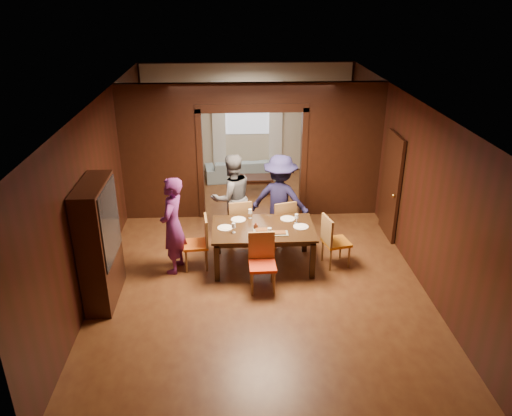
{
  "coord_description": "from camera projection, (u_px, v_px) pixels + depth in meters",
  "views": [
    {
      "loc": [
        -0.45,
        -8.48,
        4.69
      ],
      "look_at": [
        -0.02,
        -0.4,
        1.05
      ],
      "focal_mm": 35.0,
      "sensor_mm": 36.0,
      "label": 1
    }
  ],
  "objects": [
    {
      "name": "dining_table",
      "position": [
        263.0,
        246.0,
        8.97
      ],
      "size": [
        1.81,
        1.12,
        0.76
      ],
      "primitive_type": "cube",
      "color": "black",
      "rests_on": "floor"
    },
    {
      "name": "wineglass_right",
      "position": [
        296.0,
        219.0,
        8.93
      ],
      "size": [
        0.08,
        0.08,
        0.18
      ],
      "primitive_type": null,
      "color": "white",
      "rests_on": "dining_table"
    },
    {
      "name": "curtain_left",
      "position": [
        219.0,
        127.0,
        13.13
      ],
      "size": [
        0.35,
        0.06,
        2.4
      ],
      "primitive_type": "cube",
      "color": "white",
      "rests_on": "back_wall"
    },
    {
      "name": "serving_bowl",
      "position": [
        266.0,
        223.0,
        8.88
      ],
      "size": [
        0.31,
        0.31,
        0.08
      ],
      "primitive_type": "imported",
      "color": "black",
      "rests_on": "dining_table"
    },
    {
      "name": "person_grey",
      "position": [
        232.0,
        198.0,
        9.73
      ],
      "size": [
        1.05,
        0.95,
        1.77
      ],
      "primitive_type": "imported",
      "rotation": [
        0.0,
        0.0,
        3.55
      ],
      "color": "#55575C",
      "rests_on": "floor"
    },
    {
      "name": "person_purple",
      "position": [
        173.0,
        226.0,
        8.62
      ],
      "size": [
        0.55,
        0.72,
        1.75
      ],
      "primitive_type": "imported",
      "rotation": [
        0.0,
        0.0,
        -1.8
      ],
      "color": "#632366",
      "rests_on": "floor"
    },
    {
      "name": "condiment_jar",
      "position": [
        256.0,
        226.0,
        8.74
      ],
      "size": [
        0.08,
        0.08,
        0.11
      ],
      "primitive_type": null,
      "color": "#4D2112",
      "rests_on": "dining_table"
    },
    {
      "name": "door_right",
      "position": [
        391.0,
        186.0,
        9.82
      ],
      "size": [
        0.06,
        0.9,
        2.1
      ],
      "primitive_type": "cube",
      "color": "black",
      "rests_on": "floor"
    },
    {
      "name": "ceiling",
      "position": [
        256.0,
        99.0,
        8.48
      ],
      "size": [
        5.5,
        9.0,
        0.02
      ],
      "primitive_type": "cube",
      "color": "silver",
      "rests_on": "room_walls"
    },
    {
      "name": "coffee_table",
      "position": [
        256.0,
        185.0,
        12.23
      ],
      "size": [
        0.8,
        0.5,
        0.4
      ],
      "primitive_type": "cube",
      "color": "black",
      "rests_on": "floor"
    },
    {
      "name": "platter_b",
      "position": [
        279.0,
        233.0,
        8.58
      ],
      "size": [
        0.3,
        0.2,
        0.04
      ],
      "primitive_type": "cube",
      "color": "gray",
      "rests_on": "dining_table"
    },
    {
      "name": "sofa",
      "position": [
        241.0,
        169.0,
        13.06
      ],
      "size": [
        1.91,
        0.92,
        0.54
      ],
      "primitive_type": "imported",
      "rotation": [
        0.0,
        0.0,
        3.25
      ],
      "color": "#87A3B1",
      "rests_on": "floor"
    },
    {
      "name": "room_walls",
      "position": [
        252.0,
        146.0,
        10.77
      ],
      "size": [
        5.52,
        9.01,
        2.9
      ],
      "color": "black",
      "rests_on": "floor"
    },
    {
      "name": "curtain_right",
      "position": [
        276.0,
        126.0,
        13.2
      ],
      "size": [
        0.35,
        0.06,
        2.4
      ],
      "primitive_type": "cube",
      "color": "white",
      "rests_on": "back_wall"
    },
    {
      "name": "chair_far_l",
      "position": [
        239.0,
        221.0,
        9.68
      ],
      "size": [
        0.51,
        0.51,
        0.97
      ],
      "primitive_type": null,
      "rotation": [
        0.0,
        0.0,
        3.31
      ],
      "color": "#E84515",
      "rests_on": "floor"
    },
    {
      "name": "plate_right",
      "position": [
        301.0,
        227.0,
        8.83
      ],
      "size": [
        0.27,
        0.27,
        0.01
      ],
      "primitive_type": "cylinder",
      "color": "white",
      "rests_on": "dining_table"
    },
    {
      "name": "plate_far_l",
      "position": [
        238.0,
        219.0,
        9.1
      ],
      "size": [
        0.27,
        0.27,
        0.01
      ],
      "primitive_type": "cylinder",
      "color": "white",
      "rests_on": "dining_table"
    },
    {
      "name": "chair_left",
      "position": [
        195.0,
        243.0,
        8.87
      ],
      "size": [
        0.48,
        0.48,
        0.97
      ],
      "primitive_type": null,
      "rotation": [
        0.0,
        0.0,
        -1.47
      ],
      "color": "#DF5E15",
      "rests_on": "floor"
    },
    {
      "name": "plate_left",
      "position": [
        225.0,
        228.0,
        8.79
      ],
      "size": [
        0.27,
        0.27,
        0.01
      ],
      "primitive_type": "cylinder",
      "color": "white",
      "rests_on": "dining_table"
    },
    {
      "name": "person_navy",
      "position": [
        280.0,
        200.0,
        9.6
      ],
      "size": [
        1.32,
        1.04,
        1.79
      ],
      "primitive_type": "imported",
      "rotation": [
        0.0,
        0.0,
        2.77
      ],
      "color": "#181639",
      "rests_on": "floor"
    },
    {
      "name": "chair_right",
      "position": [
        336.0,
        241.0,
        8.95
      ],
      "size": [
        0.53,
        0.53,
        0.97
      ],
      "primitive_type": null,
      "rotation": [
        0.0,
        0.0,
        1.8
      ],
      "color": "#BF6711",
      "rests_on": "floor"
    },
    {
      "name": "chair_near",
      "position": [
        262.0,
        264.0,
        8.21
      ],
      "size": [
        0.45,
        0.45,
        0.97
      ],
      "primitive_type": null,
      "rotation": [
        0.0,
        0.0,
        0.03
      ],
      "color": "red",
      "rests_on": "floor"
    },
    {
      "name": "tumbler",
      "position": [
        269.0,
        232.0,
        8.5
      ],
      "size": [
        0.07,
        0.07,
        0.14
      ],
      "primitive_type": "cylinder",
      "color": "silver",
      "rests_on": "dining_table"
    },
    {
      "name": "floor",
      "position": [
        256.0,
        249.0,
        9.67
      ],
      "size": [
        9.0,
        9.0,
        0.0
      ],
      "primitive_type": "plane",
      "color": "#532917",
      "rests_on": "ground"
    },
    {
      "name": "wineglass_far",
      "position": [
        250.0,
        214.0,
        9.13
      ],
      "size": [
        0.08,
        0.08,
        0.18
      ],
      "primitive_type": null,
      "color": "silver",
      "rests_on": "dining_table"
    },
    {
      "name": "window_far",
      "position": [
        247.0,
        110.0,
        13.02
      ],
      "size": [
        1.2,
        0.03,
        1.3
      ],
      "primitive_type": "cube",
      "color": "silver",
      "rests_on": "back_wall"
    },
    {
      "name": "plate_far_r",
      "position": [
        288.0,
        219.0,
        9.13
      ],
      "size": [
        0.27,
        0.27,
        0.01
      ],
      "primitive_type": "cylinder",
      "color": "silver",
      "rests_on": "dining_table"
    },
    {
      "name": "plate_near",
      "position": [
        265.0,
        236.0,
        8.51
      ],
      "size": [
        0.27,
        0.27,
        0.01
      ],
      "primitive_type": "cylinder",
      "color": "silver",
      "rests_on": "dining_table"
    },
    {
      "name": "platter_a",
      "position": [
        262.0,
        230.0,
        8.68
      ],
      "size": [
        0.3,
        0.2,
        0.04
      ],
      "primitive_type": "cube",
      "color": "gray",
      "rests_on": "dining_table"
    },
    {
      "name": "chair_far_r",
      "position": [
        281.0,
        222.0,
        9.65
      ],
      "size": [
        0.55,
        0.55,
        0.97
      ],
      "primitive_type": null,
      "rotation": [
        0.0,
        0.0,
        3.43
      ],
      "color": "orange",
      "rests_on": "floor"
    },
    {
      "name": "hutch",
      "position": [
        99.0,
        243.0,
        7.77
      ],
      "size": [
        0.4,
        1.2,
        2.0
      ],
      "primitive_type": "cube",
      "color": "black",
      "rests_on": "floor"
    },
    {
      "name": "wineglass_left",
      "position": [
        234.0,
        228.0,
        8.6
      ],
      "size": [
        0.08,
        0.08,
        0.18
      ],
      "primitive_type": null,
      "color": "white",
      "rests_on": "dining_table"
    }
  ]
}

